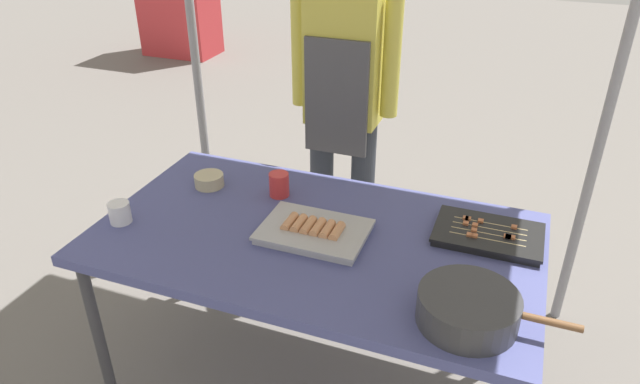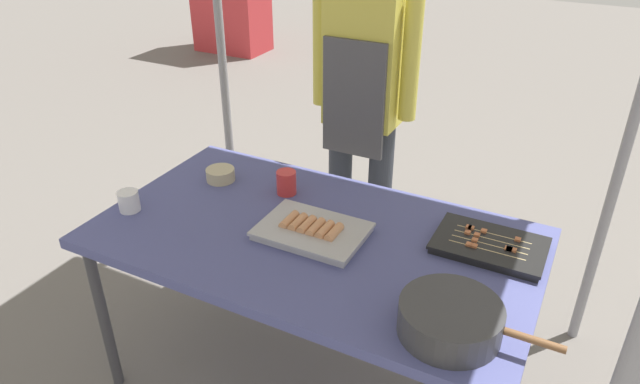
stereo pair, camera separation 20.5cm
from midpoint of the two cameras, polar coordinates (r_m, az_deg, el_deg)
ground_plane at (r=2.59m, az=1.86°, el=-18.23°), size 18.00×18.00×0.00m
stall_table at (r=2.12m, az=2.16°, el=-5.44°), size 1.60×0.90×0.75m
tray_grilled_sausages at (r=2.08m, az=1.97°, el=-3.92°), size 0.38×0.27×0.05m
tray_meat_skewers at (r=2.12m, az=19.17°, el=-5.12°), size 0.38×0.25×0.04m
cooking_wok at (r=1.72m, az=16.29°, el=-12.07°), size 0.46×0.30×0.10m
condiment_bowl at (r=2.46m, az=-7.51°, el=1.67°), size 0.12×0.12×0.05m
drink_cup_near_edge at (r=2.30m, az=-16.07°, el=-0.95°), size 0.08×0.08×0.08m
drink_cup_by_wok at (r=2.33m, az=-0.84°, el=0.88°), size 0.08×0.08×0.10m
vendor_woman at (r=2.73m, az=6.46°, el=9.79°), size 0.52×0.23×1.68m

